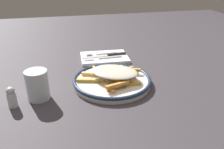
{
  "coord_description": "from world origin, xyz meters",
  "views": [
    {
      "loc": [
        -0.74,
        0.17,
        0.4
      ],
      "look_at": [
        0.0,
        0.0,
        0.04
      ],
      "focal_mm": 36.91,
      "sensor_mm": 36.0,
      "label": 1
    }
  ],
  "objects_px": {
    "napkin": "(104,57)",
    "water_glass": "(37,85)",
    "plate": "(112,81)",
    "knife": "(108,55)",
    "spoon": "(96,54)",
    "fries_heap": "(115,74)",
    "fork": "(103,58)",
    "salt_shaker": "(12,97)"
  },
  "relations": [
    {
      "from": "knife",
      "to": "water_glass",
      "type": "bearing_deg",
      "value": 135.02
    },
    {
      "from": "knife",
      "to": "salt_shaker",
      "type": "distance_m",
      "value": 0.5
    },
    {
      "from": "fries_heap",
      "to": "plate",
      "type": "bearing_deg",
      "value": 78.3
    },
    {
      "from": "fries_heap",
      "to": "spoon",
      "type": "relative_size",
      "value": 1.63
    },
    {
      "from": "fork",
      "to": "plate",
      "type": "bearing_deg",
      "value": 177.48
    },
    {
      "from": "fork",
      "to": "spoon",
      "type": "relative_size",
      "value": 1.16
    },
    {
      "from": "spoon",
      "to": "water_glass",
      "type": "bearing_deg",
      "value": 142.88
    },
    {
      "from": "napkin",
      "to": "spoon",
      "type": "bearing_deg",
      "value": 53.01
    },
    {
      "from": "fork",
      "to": "knife",
      "type": "bearing_deg",
      "value": -46.27
    },
    {
      "from": "water_glass",
      "to": "spoon",
      "type": "bearing_deg",
      "value": -37.12
    },
    {
      "from": "plate",
      "to": "fries_heap",
      "type": "height_order",
      "value": "fries_heap"
    },
    {
      "from": "fries_heap",
      "to": "spoon",
      "type": "distance_m",
      "value": 0.29
    },
    {
      "from": "napkin",
      "to": "fork",
      "type": "xyz_separation_m",
      "value": [
        -0.03,
        0.01,
        0.01
      ]
    },
    {
      "from": "fries_heap",
      "to": "salt_shaker",
      "type": "relative_size",
      "value": 3.62
    },
    {
      "from": "spoon",
      "to": "salt_shaker",
      "type": "height_order",
      "value": "salt_shaker"
    },
    {
      "from": "water_glass",
      "to": "fork",
      "type": "bearing_deg",
      "value": -44.83
    },
    {
      "from": "napkin",
      "to": "water_glass",
      "type": "xyz_separation_m",
      "value": [
        -0.3,
        0.28,
        0.04
      ]
    },
    {
      "from": "plate",
      "to": "fries_heap",
      "type": "xyz_separation_m",
      "value": [
        -0.0,
        -0.01,
        0.03
      ]
    },
    {
      "from": "water_glass",
      "to": "plate",
      "type": "bearing_deg",
      "value": -80.32
    },
    {
      "from": "napkin",
      "to": "spoon",
      "type": "height_order",
      "value": "spoon"
    },
    {
      "from": "knife",
      "to": "water_glass",
      "type": "xyz_separation_m",
      "value": [
        -0.3,
        0.3,
        0.03
      ]
    },
    {
      "from": "plate",
      "to": "fork",
      "type": "height_order",
      "value": "plate"
    },
    {
      "from": "fork",
      "to": "salt_shaker",
      "type": "xyz_separation_m",
      "value": [
        -0.3,
        0.35,
        0.02
      ]
    },
    {
      "from": "fries_heap",
      "to": "spoon",
      "type": "xyz_separation_m",
      "value": [
        0.28,
        0.02,
        -0.02
      ]
    },
    {
      "from": "knife",
      "to": "napkin",
      "type": "bearing_deg",
      "value": 93.46
    },
    {
      "from": "fork",
      "to": "water_glass",
      "type": "distance_m",
      "value": 0.38
    },
    {
      "from": "napkin",
      "to": "water_glass",
      "type": "height_order",
      "value": "water_glass"
    },
    {
      "from": "water_glass",
      "to": "salt_shaker",
      "type": "xyz_separation_m",
      "value": [
        -0.03,
        0.08,
        -0.02
      ]
    },
    {
      "from": "napkin",
      "to": "fork",
      "type": "bearing_deg",
      "value": 156.89
    },
    {
      "from": "knife",
      "to": "fries_heap",
      "type": "bearing_deg",
      "value": 173.17
    },
    {
      "from": "fork",
      "to": "knife",
      "type": "height_order",
      "value": "knife"
    },
    {
      "from": "napkin",
      "to": "knife",
      "type": "distance_m",
      "value": 0.02
    },
    {
      "from": "salt_shaker",
      "to": "plate",
      "type": "bearing_deg",
      "value": -76.92
    },
    {
      "from": "plate",
      "to": "water_glass",
      "type": "relative_size",
      "value": 2.92
    },
    {
      "from": "knife",
      "to": "water_glass",
      "type": "relative_size",
      "value": 2.12
    },
    {
      "from": "fries_heap",
      "to": "napkin",
      "type": "bearing_deg",
      "value": -2.68
    },
    {
      "from": "spoon",
      "to": "water_glass",
      "type": "relative_size",
      "value": 1.53
    },
    {
      "from": "plate",
      "to": "spoon",
      "type": "bearing_deg",
      "value": 2.59
    },
    {
      "from": "knife",
      "to": "spoon",
      "type": "height_order",
      "value": "spoon"
    },
    {
      "from": "napkin",
      "to": "salt_shaker",
      "type": "bearing_deg",
      "value": 132.94
    },
    {
      "from": "plate",
      "to": "fries_heap",
      "type": "distance_m",
      "value": 0.03
    },
    {
      "from": "fork",
      "to": "fries_heap",
      "type": "bearing_deg",
      "value": -179.96
    }
  ]
}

